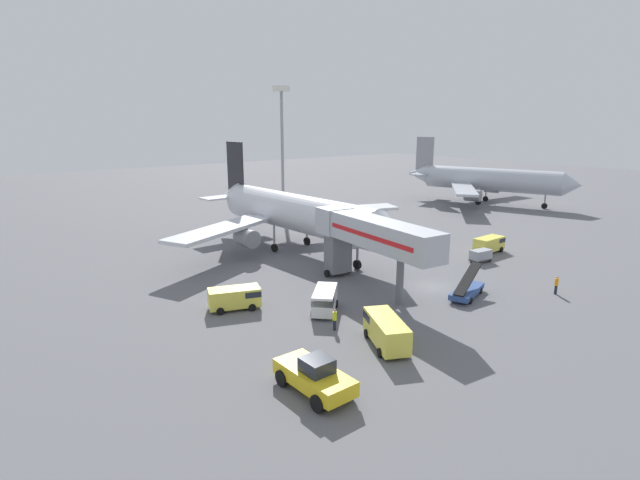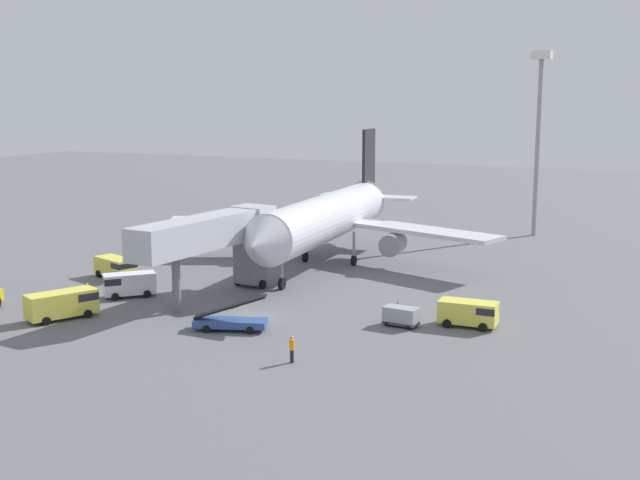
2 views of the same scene
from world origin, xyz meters
The scene contains 13 objects.
ground_plane centered at (0.00, 0.00, 0.00)m, with size 300.00×300.00×0.00m, color slate.
airplane_at_gate centered at (-2.80, 21.68, 5.03)m, with size 37.00×36.43×13.70m.
jet_bridge centered at (-5.86, 4.13, 5.66)m, with size 5.00×17.13×7.56m.
belt_loader_truck centered at (0.27, -3.69, 0.74)m, with size 5.83×3.52×2.82m.
service_van_outer_right centered at (-13.57, -6.31, 1.26)m, with size 4.26×5.82×2.21m.
service_van_near_center centered at (16.62, 4.74, 1.15)m, with size 4.51×2.35×2.00m.
service_van_far_center centered at (-13.30, 1.58, 1.21)m, with size 4.47×4.48×2.12m.
service_van_outer_left centered at (-19.10, 7.32, 1.14)m, with size 5.05×3.48×1.98m.
baggage_cart_near_left centered at (11.75, 2.69, 0.84)m, with size 2.77×1.65×1.51m.
ground_crew_worker_foreground centered at (-14.95, -1.84, 0.98)m, with size 0.41×0.41×1.85m.
ground_crew_worker_midground centered at (7.91, -8.63, 0.98)m, with size 0.43×0.43×1.86m.
safety_cone_alpha centered at (9.70, 7.98, 0.31)m, with size 0.41×0.41×0.62m.
apron_light_mast centered at (13.85, 49.24, 16.24)m, with size 2.40×2.40×23.01m.
Camera 2 is at (31.04, -55.40, 17.63)m, focal length 45.69 mm.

